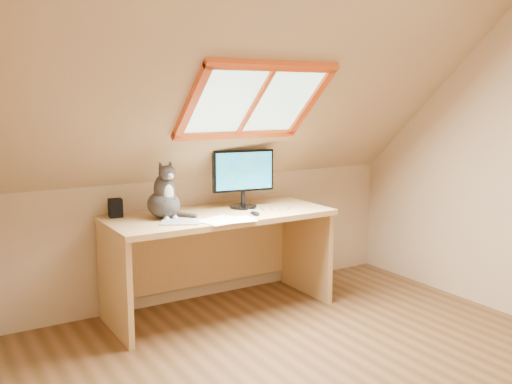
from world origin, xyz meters
TOP-DOWN VIEW (x-y plane):
  - ground at (0.00, 0.00)m, footprint 3.50×3.50m
  - room_shell at (0.00, -0.09)m, footprint 3.52×3.52m
  - desk at (-0.11, 1.45)m, footprint 1.71×0.75m
  - monitor at (0.15, 1.45)m, footprint 0.50×0.21m
  - cat at (-0.54, 1.41)m, footprint 0.25×0.30m
  - desk_speaker at (-0.83, 1.63)m, footprint 0.10×0.10m
  - graphics_tablet at (-0.50, 1.21)m, footprint 0.32×0.29m
  - mouse at (0.07, 1.15)m, footprint 0.07×0.10m
  - papers at (-0.18, 1.12)m, footprint 0.35×0.30m
  - cables at (0.24, 1.26)m, footprint 0.51×0.26m

SIDE VIEW (x-z plane):
  - ground at x=0.00m, z-range 0.00..0.00m
  - desk at x=-0.11m, z-range 0.16..0.94m
  - papers at x=-0.18m, z-range 0.78..0.79m
  - cables at x=0.24m, z-range 0.78..0.79m
  - graphics_tablet at x=-0.50m, z-range 0.78..0.79m
  - mouse at x=0.07m, z-range 0.78..0.81m
  - desk_speaker at x=-0.83m, z-range 0.78..0.92m
  - cat at x=-0.54m, z-range 0.72..1.15m
  - monitor at x=0.15m, z-range 0.82..1.28m
  - room_shell at x=0.00m, z-range 0.23..2.64m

